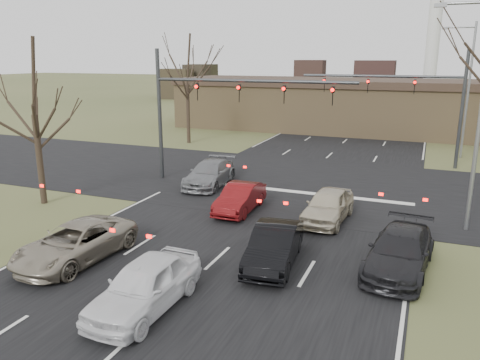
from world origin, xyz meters
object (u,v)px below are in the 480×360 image
object	(u,v)px
car_white_sedan	(145,285)
car_silver_ahead	(328,205)
mast_arm_far	(419,94)
car_charcoal_sedan	(400,252)
car_red_ahead	(240,198)
mast_arm_near	(207,100)
car_silver_suv	(75,243)
car_grey_ahead	(210,174)
car_black_hatch	(274,246)
streetlight_right_near	(477,104)
streetlight_right_far	(466,84)
building	(378,106)

from	to	relation	value
car_white_sedan	car_silver_ahead	xyz separation A→B (m)	(3.50, 10.01, -0.02)
mast_arm_far	car_charcoal_sedan	xyz separation A→B (m)	(0.30, -18.46, -4.29)
car_red_ahead	mast_arm_near	bearing A→B (deg)	130.53
car_charcoal_sedan	car_silver_ahead	xyz separation A→B (m)	(-3.49, 4.31, 0.03)
car_silver_suv	car_grey_ahead	size ratio (longest dim) A/B	1.01
mast_arm_near	car_grey_ahead	distance (m)	4.38
car_black_hatch	streetlight_right_near	bearing A→B (deg)	38.39
car_grey_ahead	car_red_ahead	world-z (taller)	car_grey_ahead
streetlight_right_far	car_silver_suv	xyz separation A→B (m)	(-14.23, -26.14, -4.88)
car_black_hatch	car_grey_ahead	distance (m)	11.55
car_white_sedan	car_silver_ahead	size ratio (longest dim) A/B	1.03
car_white_sedan	mast_arm_near	bearing A→B (deg)	109.34
mast_arm_near	car_silver_suv	bearing A→B (deg)	-88.48
car_grey_ahead	car_silver_ahead	distance (m)	8.70
building	mast_arm_near	bearing A→B (deg)	-106.13
mast_arm_near	mast_arm_far	distance (m)	15.17
streetlight_right_far	car_grey_ahead	distance (m)	20.88
streetlight_right_far	car_white_sedan	xyz separation A→B (m)	(-9.82, -28.16, -4.81)
car_silver_ahead	car_red_ahead	bearing A→B (deg)	-174.11
car_silver_ahead	mast_arm_near	bearing A→B (deg)	156.39
streetlight_right_near	car_silver_suv	size ratio (longest dim) A/B	1.96
car_black_hatch	car_white_sedan	bearing A→B (deg)	-127.00
car_silver_ahead	car_white_sedan	bearing A→B (deg)	-106.13
building	car_charcoal_sedan	bearing A→B (deg)	-82.36
mast_arm_far	car_silver_suv	xyz separation A→B (m)	(-11.09, -22.14, -4.31)
streetlight_right_far	car_silver_ahead	world-z (taller)	streetlight_right_far
building	streetlight_right_far	bearing A→B (deg)	-56.35
car_silver_suv	car_black_hatch	xyz separation A→B (m)	(7.06, 2.49, 0.02)
building	mast_arm_near	distance (m)	26.14
building	car_black_hatch	distance (m)	34.70
mast_arm_far	streetlight_right_far	xyz separation A→B (m)	(3.14, 4.00, 0.57)
streetlight_right_far	car_white_sedan	size ratio (longest dim) A/B	2.18
car_charcoal_sedan	car_grey_ahead	distance (m)	13.89
mast_arm_far	car_charcoal_sedan	size ratio (longest dim) A/B	2.22
mast_arm_near	car_grey_ahead	size ratio (longest dim) A/B	2.41
building	car_white_sedan	distance (m)	39.28
car_grey_ahead	car_red_ahead	bearing A→B (deg)	-52.37
mast_arm_near	car_white_sedan	distance (m)	15.53
streetlight_right_far	car_silver_suv	bearing A→B (deg)	-118.57
mast_arm_far	streetlight_right_far	bearing A→B (deg)	51.89
building	car_red_ahead	xyz separation A→B (m)	(-3.36, -29.36, -1.98)
car_silver_suv	car_white_sedan	size ratio (longest dim) A/B	1.11
building	car_black_hatch	size ratio (longest dim) A/B	9.55
mast_arm_far	car_red_ahead	xyz separation A→B (m)	(-7.54, -14.36, -4.33)
building	car_silver_ahead	world-z (taller)	building
car_white_sedan	streetlight_right_near	bearing A→B (deg)	50.98
car_silver_suv	car_grey_ahead	distance (m)	11.64
streetlight_right_near	car_black_hatch	distance (m)	10.60
mast_arm_far	car_white_sedan	size ratio (longest dim) A/B	2.43
streetlight_right_near	mast_arm_far	bearing A→B (deg)	101.47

